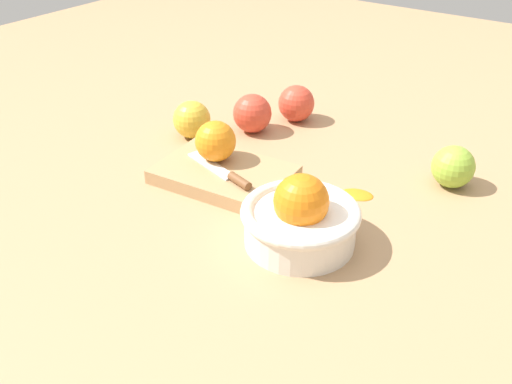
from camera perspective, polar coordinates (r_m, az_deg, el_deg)
name	(u,v)px	position (r m, az deg, el deg)	size (l,w,h in m)	color
ground_plane	(281,179)	(0.95, 2.52, 1.35)	(2.40, 2.40, 0.00)	tan
bowl	(300,219)	(0.78, 4.43, -2.67)	(0.16, 0.16, 0.10)	white
cutting_board	(224,174)	(0.94, -3.19, 1.75)	(0.21, 0.14, 0.02)	tan
orange_on_board	(215,141)	(0.94, -4.05, 5.06)	(0.07, 0.07, 0.07)	orange
knife	(227,174)	(0.91, -2.91, 1.80)	(0.15, 0.06, 0.01)	silver
apple_front_right	(296,103)	(1.14, 4.03, 8.79)	(0.07, 0.07, 0.07)	#D6422D
apple_front_right_2	(192,120)	(1.08, -6.40, 7.18)	(0.07, 0.07, 0.07)	gold
apple_front_right_3	(252,113)	(1.09, -0.37, 7.83)	(0.07, 0.07, 0.07)	#D6422D
apple_front_left	(453,167)	(0.96, 19.02, 2.39)	(0.07, 0.07, 0.07)	#8EB738
citrus_peel	(357,193)	(0.91, 10.03, -0.08)	(0.05, 0.04, 0.01)	orange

